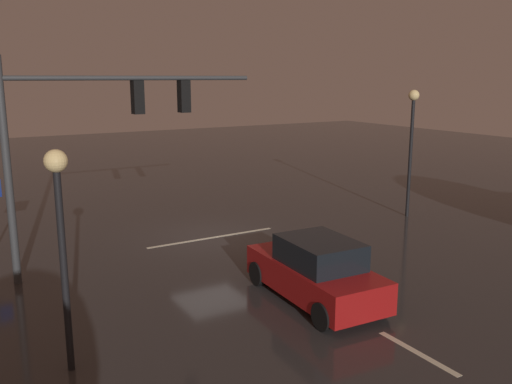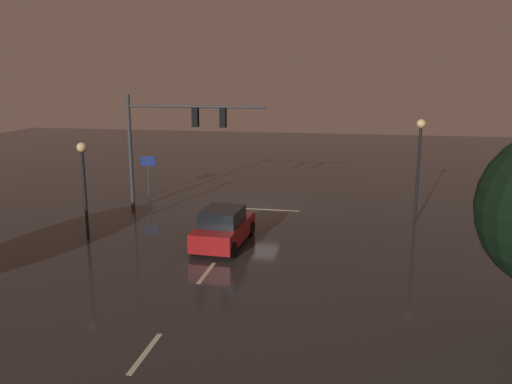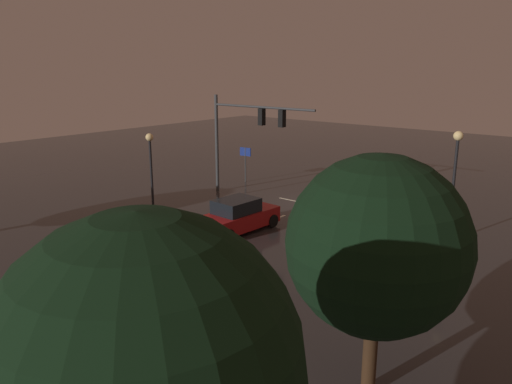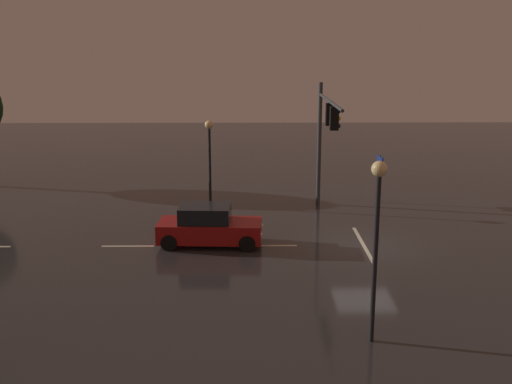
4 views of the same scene
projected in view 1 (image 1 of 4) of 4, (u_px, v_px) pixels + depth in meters
ground_plane at (211, 237)px, 20.07m from camera, size 80.00×80.00×0.00m
traffic_signal_assembly at (96, 123)px, 15.94m from camera, size 7.65×0.47×6.34m
lane_dash_far at (269, 269)px, 16.70m from camera, size 0.16×2.20×0.01m
lane_dash_mid at (418, 353)px, 11.65m from camera, size 0.16×2.20×0.01m
stop_bar at (212, 238)px, 20.00m from camera, size 5.00×0.16×0.01m
car_approaching at (316, 271)px, 14.26m from camera, size 2.08×4.44×1.70m
street_lamp_left_kerb at (412, 129)px, 22.35m from camera, size 0.44×0.44×5.26m
street_lamp_right_kerb at (60, 217)px, 10.34m from camera, size 0.44×0.44×4.46m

